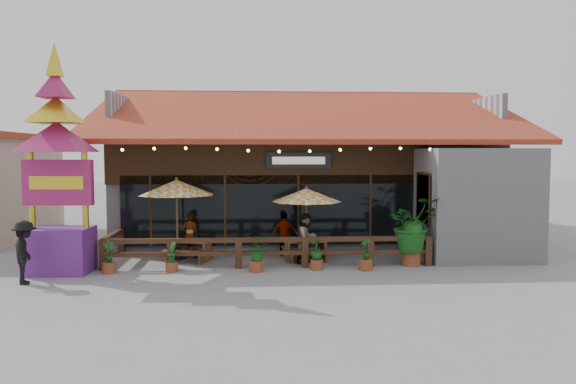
{
  "coord_description": "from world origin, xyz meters",
  "views": [
    {
      "loc": [
        -2.13,
        -17.21,
        3.46
      ],
      "look_at": [
        -0.88,
        1.5,
        2.15
      ],
      "focal_mm": 35.0,
      "sensor_mm": 36.0,
      "label": 1
    }
  ],
  "objects": [
    {
      "name": "patio_railing",
      "position": [
        -2.25,
        -0.27,
        0.61
      ],
      "size": [
        10.0,
        2.6,
        0.92
      ],
      "color": "#432418",
      "rests_on": "ground"
    },
    {
      "name": "pedestrian",
      "position": [
        -8.09,
        -2.16,
        0.84
      ],
      "size": [
        0.88,
        1.21,
        1.68
      ],
      "primitive_type": "imported",
      "rotation": [
        0.0,
        0.0,
        1.82
      ],
      "color": "black",
      "rests_on": "ground"
    },
    {
      "name": "planter_b",
      "position": [
        -4.43,
        -0.89,
        0.4
      ],
      "size": [
        0.36,
        0.36,
        0.87
      ],
      "color": "brown",
      "rests_on": "ground"
    },
    {
      "name": "planter_c",
      "position": [
        -1.98,
        -1.08,
        0.56
      ],
      "size": [
        0.8,
        0.8,
        1.0
      ],
      "color": "brown",
      "rests_on": "ground"
    },
    {
      "name": "tropical_plant",
      "position": [
        2.8,
        -0.41,
        1.21
      ],
      "size": [
        1.9,
        1.78,
        2.12
      ],
      "color": "brown",
      "rests_on": "ground"
    },
    {
      "name": "umbrella_right",
      "position": [
        -0.34,
        0.7,
        2.09
      ],
      "size": [
        2.55,
        2.55,
        2.4
      ],
      "color": "brown",
      "rests_on": "ground"
    },
    {
      "name": "ground",
      "position": [
        0.0,
        0.0,
        0.0
      ],
      "size": [
        100.0,
        100.0,
        0.0
      ],
      "primitive_type": "plane",
      "color": "gray",
      "rests_on": "ground"
    },
    {
      "name": "planter_a",
      "position": [
        -6.2,
        -0.98,
        0.4
      ],
      "size": [
        0.41,
        0.39,
        0.96
      ],
      "color": "brown",
      "rests_on": "ground"
    },
    {
      "name": "diner_a",
      "position": [
        -4.14,
        1.27,
        0.74
      ],
      "size": [
        0.62,
        0.49,
        1.48
      ],
      "primitive_type": "imported",
      "rotation": [
        0.0,
        0.0,
        3.42
      ],
      "color": "#342110",
      "rests_on": "ground"
    },
    {
      "name": "restaurant_building",
      "position": [
        0.26,
        6.61,
        2.21
      ],
      "size": [
        15.5,
        14.73,
        6.09
      ],
      "color": "#B8B8BD",
      "rests_on": "ground"
    },
    {
      "name": "picnic_table_right",
      "position": [
        -0.38,
        0.59,
        0.44
      ],
      "size": [
        1.51,
        1.35,
        0.66
      ],
      "color": "brown",
      "rests_on": "ground"
    },
    {
      "name": "planter_e",
      "position": [
        1.24,
        -1.07,
        0.41
      ],
      "size": [
        0.4,
        0.41,
        0.98
      ],
      "color": "brown",
      "rests_on": "ground"
    },
    {
      "name": "thai_sign_tower",
      "position": [
        -7.62,
        -0.81,
        3.74
      ],
      "size": [
        2.75,
        2.75,
        7.08
      ],
      "color": "#622383",
      "rests_on": "ground"
    },
    {
      "name": "picnic_table_left",
      "position": [
        -4.1,
        0.75,
        0.45
      ],
      "size": [
        1.67,
        1.54,
        0.66
      ],
      "color": "brown",
      "rests_on": "ground"
    },
    {
      "name": "umbrella_left",
      "position": [
        -4.51,
        1.03,
        2.33
      ],
      "size": [
        3.23,
        3.23,
        2.67
      ],
      "color": "brown",
      "rests_on": "ground"
    },
    {
      "name": "diner_b",
      "position": [
        -0.37,
        0.1,
        0.79
      ],
      "size": [
        0.97,
        0.96,
        1.58
      ],
      "primitive_type": "imported",
      "rotation": [
        0.0,
        0.0,
        0.74
      ],
      "color": "#342110",
      "rests_on": "ground"
    },
    {
      "name": "diner_c",
      "position": [
        -0.99,
        1.39,
        0.73
      ],
      "size": [
        0.9,
        0.49,
        1.47
      ],
      "primitive_type": "imported",
      "rotation": [
        0.0,
        0.0,
        2.99
      ],
      "color": "#342110",
      "rests_on": "ground"
    },
    {
      "name": "planter_d",
      "position": [
        -0.19,
        -0.9,
        0.45
      ],
      "size": [
        0.49,
        0.49,
        0.92
      ],
      "color": "brown",
      "rests_on": "ground"
    }
  ]
}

